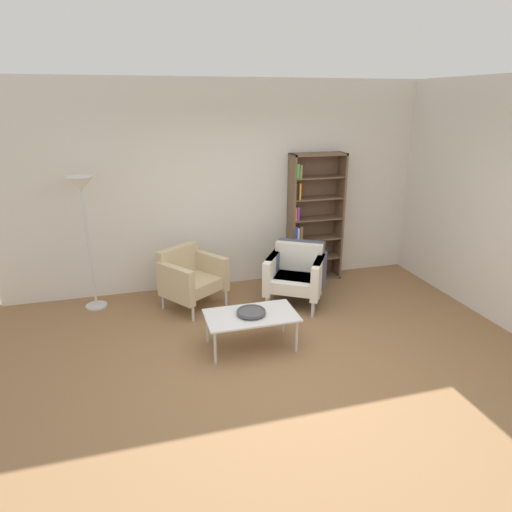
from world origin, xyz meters
name	(u,v)px	position (x,y,z in m)	size (l,w,h in m)	color
ground_plane	(287,368)	(0.00, 0.00, 0.00)	(8.32, 8.32, 0.00)	olive
plaster_back_panel	(232,186)	(0.00, 2.46, 1.45)	(6.40, 0.12, 2.90)	silver
plaster_right_partition	(496,202)	(2.86, 0.60, 1.45)	(0.12, 5.20, 2.90)	silver
bookshelf_tall	(311,221)	(1.14, 2.25, 0.91)	(0.80, 0.30, 1.90)	brown
coffee_table_low	(251,317)	(-0.25, 0.50, 0.37)	(1.00, 0.56, 0.40)	silver
decorative_bowl	(251,312)	(-0.25, 0.50, 0.43)	(0.32, 0.32, 0.05)	#4C4C51
armchair_corner_red	(190,277)	(-0.74, 1.75, 0.41)	(0.95, 0.93, 0.78)	#C6B289
armchair_by_bookshelf	(295,274)	(0.62, 1.45, 0.41)	(0.94, 0.92, 0.78)	white
armchair_near_window	(297,271)	(0.69, 1.56, 0.41)	(0.94, 0.92, 0.78)	#4C566B
floor_lamp_torchiere	(83,200)	(-1.98, 2.06, 1.45)	(0.32, 0.32, 1.74)	silver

